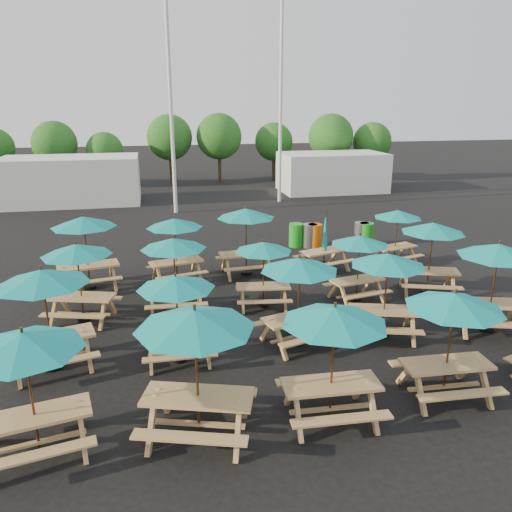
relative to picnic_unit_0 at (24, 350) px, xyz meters
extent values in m
plane|color=black|center=(5.43, 5.80, -2.04)|extent=(120.00, 120.00, 0.00)
cube|color=tan|center=(0.00, 0.00, -1.27)|extent=(1.97, 1.08, 0.06)
cube|color=tan|center=(0.14, -0.67, -1.57)|extent=(1.88, 0.63, 0.04)
cube|color=tan|center=(-0.14, 0.67, -1.57)|extent=(1.88, 0.63, 0.04)
cylinder|color=black|center=(0.00, 0.00, -1.99)|extent=(0.37, 0.37, 0.10)
cylinder|color=brown|center=(0.00, 0.00, -0.85)|extent=(0.05, 0.05, 2.38)
cone|color=#0E8B8D|center=(0.00, 0.00, 0.15)|extent=(2.34, 2.34, 0.33)
cube|color=tan|center=(-0.27, 3.07, -1.25)|extent=(2.05, 1.21, 0.06)
cube|color=tan|center=(-0.09, 2.39, -1.56)|extent=(1.92, 0.75, 0.04)
cube|color=tan|center=(-0.45, 3.76, -1.56)|extent=(1.92, 0.75, 0.04)
cylinder|color=black|center=(-0.27, 3.07, -1.98)|extent=(0.38, 0.38, 0.11)
cylinder|color=brown|center=(-0.27, 3.07, -0.81)|extent=(0.05, 0.05, 2.45)
cone|color=#0E8B8D|center=(-0.27, 3.07, 0.22)|extent=(2.50, 2.50, 0.34)
cube|color=tan|center=(0.10, 5.68, -1.30)|extent=(1.91, 1.17, 0.06)
cube|color=tan|center=(-0.08, 5.05, -1.59)|extent=(1.79, 0.74, 0.04)
cube|color=tan|center=(0.28, 6.31, -1.59)|extent=(1.79, 0.74, 0.04)
cylinder|color=black|center=(0.10, 5.68, -1.99)|extent=(0.36, 0.36, 0.10)
cylinder|color=brown|center=(0.10, 5.68, -0.89)|extent=(0.04, 0.04, 2.29)
cone|color=#0E8B8D|center=(0.10, 5.68, 0.07)|extent=(2.36, 2.36, 0.32)
cube|color=tan|center=(0.00, 8.33, -1.24)|extent=(2.05, 1.13, 0.06)
cube|color=tan|center=(0.14, 7.63, -1.55)|extent=(1.95, 0.65, 0.04)
cube|color=tan|center=(-0.15, 9.02, -1.55)|extent=(1.95, 0.65, 0.04)
cylinder|color=black|center=(0.00, 8.33, -1.98)|extent=(0.39, 0.39, 0.11)
cylinder|color=brown|center=(0.00, 8.33, -0.80)|extent=(0.05, 0.05, 2.48)
cone|color=#0E8B8D|center=(0.00, 8.33, 0.25)|extent=(2.44, 2.44, 0.34)
cube|color=tan|center=(2.81, -0.08, -1.21)|extent=(2.15, 1.35, 0.07)
cube|color=tan|center=(2.59, -0.78, -1.54)|extent=(2.00, 0.87, 0.04)
cube|color=tan|center=(3.04, 0.63, -1.54)|extent=(2.00, 0.87, 0.04)
cylinder|color=black|center=(2.81, -0.08, -1.98)|extent=(0.40, 0.40, 0.11)
cylinder|color=brown|center=(2.81, -0.08, -0.76)|extent=(0.05, 0.05, 2.56)
cone|color=#0E8B8D|center=(2.81, -0.08, 0.33)|extent=(2.68, 2.68, 0.36)
cube|color=tan|center=(2.62, 2.84, -1.34)|extent=(1.71, 0.68, 0.06)
cube|color=tan|center=(2.62, 2.21, -1.61)|extent=(1.70, 0.25, 0.04)
cube|color=tan|center=(2.63, 3.46, -1.61)|extent=(1.70, 0.25, 0.04)
cylinder|color=black|center=(2.62, 2.84, -1.99)|extent=(0.34, 0.34, 0.09)
cylinder|color=brown|center=(2.62, 2.84, -0.95)|extent=(0.04, 0.04, 2.17)
cone|color=#0E8B8D|center=(2.62, 2.84, -0.03)|extent=(1.83, 1.83, 0.30)
cube|color=tan|center=(2.71, 5.84, -1.31)|extent=(1.80, 0.75, 0.06)
cube|color=tan|center=(2.69, 5.19, -1.59)|extent=(1.78, 0.30, 0.04)
cube|color=tan|center=(2.73, 6.49, -1.59)|extent=(1.78, 0.30, 0.04)
cylinder|color=black|center=(2.71, 5.84, -1.99)|extent=(0.36, 0.36, 0.10)
cylinder|color=brown|center=(2.71, 5.84, -0.90)|extent=(0.04, 0.04, 2.27)
cone|color=#0E8B8D|center=(2.71, 5.84, 0.05)|extent=(1.95, 1.95, 0.32)
cube|color=tan|center=(2.88, 8.39, -1.31)|extent=(1.88, 1.08, 0.06)
cube|color=tan|center=(3.03, 7.76, -1.59)|extent=(1.78, 0.65, 0.04)
cube|color=tan|center=(2.72, 9.02, -1.59)|extent=(1.78, 0.65, 0.04)
cylinder|color=black|center=(2.88, 8.39, -1.99)|extent=(0.35, 0.35, 0.10)
cylinder|color=brown|center=(2.88, 8.39, -0.91)|extent=(0.04, 0.04, 2.27)
cone|color=#0E8B8D|center=(2.88, 8.39, 0.05)|extent=(2.28, 2.28, 0.32)
cube|color=tan|center=(5.37, -0.09, -1.27)|extent=(1.91, 0.81, 0.06)
cube|color=tan|center=(5.34, -0.78, -1.57)|extent=(1.89, 0.34, 0.04)
cube|color=tan|center=(5.40, 0.60, -1.57)|extent=(1.89, 0.34, 0.04)
cylinder|color=black|center=(5.37, -0.09, -1.99)|extent=(0.38, 0.38, 0.10)
cylinder|color=brown|center=(5.37, -0.09, -0.84)|extent=(0.05, 0.05, 2.40)
cone|color=#0E8B8D|center=(5.37, -0.09, 0.17)|extent=(2.09, 2.09, 0.33)
cube|color=tan|center=(5.64, 3.09, -1.29)|extent=(1.95, 1.20, 0.06)
cube|color=tan|center=(5.83, 2.45, -1.58)|extent=(1.82, 0.76, 0.04)
cube|color=tan|center=(5.45, 3.73, -1.58)|extent=(1.82, 0.76, 0.04)
cylinder|color=black|center=(5.64, 3.09, -1.99)|extent=(0.36, 0.36, 0.10)
cylinder|color=brown|center=(5.64, 3.09, -0.87)|extent=(0.04, 0.04, 2.33)
cone|color=#0E8B8D|center=(5.64, 3.09, 0.11)|extent=(2.41, 2.41, 0.32)
cube|color=tan|center=(5.30, 5.65, -1.38)|extent=(1.68, 0.83, 0.05)
cube|color=tan|center=(5.23, 5.06, -1.64)|extent=(1.63, 0.43, 0.04)
cube|color=tan|center=(5.38, 6.23, -1.64)|extent=(1.63, 0.43, 0.04)
cylinder|color=black|center=(5.30, 5.65, -1.99)|extent=(0.32, 0.32, 0.09)
cylinder|color=brown|center=(5.30, 5.65, -1.01)|extent=(0.04, 0.04, 2.06)
cone|color=#0E8B8D|center=(5.30, 5.65, -0.14)|extent=(1.92, 1.92, 0.29)
cube|color=tan|center=(5.36, 8.67, -1.25)|extent=(1.95, 0.86, 0.06)
cube|color=tan|center=(5.40, 7.97, -1.56)|extent=(1.92, 0.39, 0.04)
cube|color=tan|center=(5.31, 9.37, -1.56)|extent=(1.92, 0.39, 0.04)
cylinder|color=black|center=(5.36, 8.67, -1.98)|extent=(0.38, 0.38, 0.11)
cylinder|color=brown|center=(5.36, 8.67, -0.82)|extent=(0.05, 0.05, 2.44)
cone|color=#0E8B8D|center=(5.36, 8.67, 0.21)|extent=(2.16, 2.16, 0.34)
cube|color=tan|center=(7.99, 0.18, -1.28)|extent=(1.87, 0.80, 0.06)
cube|color=tan|center=(7.96, -0.50, -1.58)|extent=(1.85, 0.34, 0.04)
cube|color=tan|center=(8.02, 0.85, -1.58)|extent=(1.85, 0.34, 0.04)
cylinder|color=black|center=(7.99, 0.18, -1.99)|extent=(0.37, 0.37, 0.10)
cylinder|color=brown|center=(7.99, 0.18, -0.86)|extent=(0.05, 0.05, 2.35)
cone|color=#0E8B8D|center=(7.99, 0.18, 0.13)|extent=(2.05, 2.05, 0.33)
cube|color=tan|center=(7.98, 3.07, -1.30)|extent=(1.93, 1.19, 0.06)
cube|color=tan|center=(7.79, 2.44, -1.59)|extent=(1.80, 0.76, 0.04)
cube|color=tan|center=(8.17, 3.71, -1.59)|extent=(1.80, 0.76, 0.04)
cylinder|color=black|center=(7.98, 3.07, -1.99)|extent=(0.36, 0.36, 0.10)
cylinder|color=brown|center=(7.98, 3.07, -0.88)|extent=(0.04, 0.04, 2.31)
cone|color=#0E8B8D|center=(7.98, 3.07, 0.09)|extent=(2.40, 2.40, 0.32)
cube|color=tan|center=(8.26, 5.54, -1.35)|extent=(1.76, 0.97, 0.06)
cube|color=tan|center=(8.39, 4.95, -1.62)|extent=(1.68, 0.56, 0.04)
cube|color=tan|center=(8.14, 6.14, -1.62)|extent=(1.68, 0.56, 0.04)
cylinder|color=black|center=(8.26, 5.54, -1.99)|extent=(0.33, 0.33, 0.09)
cylinder|color=brown|center=(8.26, 5.54, -0.97)|extent=(0.04, 0.04, 2.13)
cone|color=#0E8B8D|center=(8.26, 5.54, -0.08)|extent=(2.10, 2.10, 0.30)
cube|color=tan|center=(8.24, 8.57, -1.30)|extent=(1.91, 1.18, 0.06)
cube|color=tan|center=(8.43, 7.94, -1.59)|extent=(1.78, 0.75, 0.04)
cube|color=tan|center=(8.06, 9.19, -1.59)|extent=(1.78, 0.75, 0.04)
cylinder|color=black|center=(8.24, 8.57, -1.99)|extent=(0.36, 0.36, 0.10)
cylinder|color=brown|center=(8.24, 8.57, -0.90)|extent=(0.04, 0.04, 2.28)
cone|color=#0E8B8D|center=(8.24, 8.57, -0.50)|extent=(0.22, 0.22, 1.49)
cube|color=tan|center=(10.91, 2.80, -1.24)|extent=(2.07, 1.28, 0.06)
cube|color=tan|center=(10.71, 2.12, -1.55)|extent=(1.93, 0.81, 0.04)
cube|color=tan|center=(11.12, 3.48, -1.55)|extent=(1.93, 0.81, 0.04)
cylinder|color=black|center=(10.91, 2.80, -1.98)|extent=(0.39, 0.39, 0.11)
cylinder|color=brown|center=(10.91, 2.80, -0.80)|extent=(0.05, 0.05, 2.47)
cone|color=#0E8B8D|center=(10.91, 2.80, 0.24)|extent=(2.57, 2.57, 0.34)
cube|color=tan|center=(10.75, 5.67, -1.27)|extent=(1.99, 1.29, 0.06)
cube|color=tan|center=(10.53, 5.03, -1.57)|extent=(1.84, 0.85, 0.04)
cube|color=tan|center=(10.98, 6.31, -1.57)|extent=(1.84, 0.85, 0.04)
cylinder|color=black|center=(10.75, 5.67, -1.99)|extent=(0.37, 0.37, 0.10)
cylinder|color=brown|center=(10.75, 5.67, -0.85)|extent=(0.05, 0.05, 2.37)
cone|color=#0E8B8D|center=(10.75, 5.67, 0.15)|extent=(2.52, 2.52, 0.33)
cube|color=tan|center=(11.11, 8.68, -1.35)|extent=(1.78, 1.08, 0.06)
cube|color=tan|center=(11.28, 8.10, -1.62)|extent=(1.66, 0.68, 0.04)
cube|color=tan|center=(10.95, 9.27, -1.62)|extent=(1.66, 0.68, 0.04)
cylinder|color=black|center=(11.11, 8.68, -1.99)|extent=(0.33, 0.33, 0.09)
cylinder|color=brown|center=(11.11, 8.68, -0.98)|extent=(0.04, 0.04, 2.12)
cone|color=#0E8B8D|center=(11.11, 8.68, -0.08)|extent=(2.19, 2.19, 0.30)
cylinder|color=#1C9A1C|center=(8.12, 11.81, -1.54)|extent=(0.62, 0.62, 1.00)
cylinder|color=#D15A0C|center=(8.87, 11.55, -1.54)|extent=(0.62, 0.62, 1.00)
cylinder|color=gray|center=(8.66, 11.61, -1.54)|extent=(0.62, 0.62, 1.00)
cylinder|color=gray|center=(10.93, 11.44, -1.54)|extent=(0.62, 0.62, 1.00)
cylinder|color=#1C9A1C|center=(11.09, 11.31, -1.54)|extent=(0.62, 0.62, 1.00)
cylinder|color=silver|center=(3.43, 19.80, 3.96)|extent=(0.20, 0.20, 12.00)
cylinder|color=silver|center=(9.93, 21.80, 3.96)|extent=(0.20, 0.20, 12.00)
cube|color=silver|center=(-2.57, 23.80, -0.64)|extent=(8.00, 4.00, 2.80)
cube|color=silver|center=(14.43, 24.80, -0.74)|extent=(7.00, 4.00, 2.60)
cylinder|color=#382314|center=(-4.32, 29.71, -0.97)|extent=(0.24, 0.24, 2.14)
sphere|color=#1E5919|center=(-4.32, 29.71, 1.12)|extent=(3.11, 3.11, 3.11)
cylinder|color=#382314|center=(-0.96, 29.46, -1.15)|extent=(0.24, 0.24, 1.78)
sphere|color=#1E5919|center=(-0.96, 29.46, 0.60)|extent=(2.59, 2.59, 2.59)
cylinder|color=#382314|center=(3.68, 30.52, -0.88)|extent=(0.24, 0.24, 2.31)
sphere|color=#1E5919|center=(3.68, 30.52, 1.38)|extent=(3.36, 3.36, 3.36)
cylinder|color=#382314|center=(7.33, 30.06, -0.86)|extent=(0.24, 0.24, 2.35)
sphere|color=#1E5919|center=(7.33, 30.06, 1.43)|extent=(3.41, 3.41, 3.41)
cylinder|color=#382314|center=(11.65, 30.48, -1.03)|extent=(0.24, 0.24, 2.02)
sphere|color=#1E5919|center=(11.65, 30.48, 0.94)|extent=(2.94, 2.94, 2.94)
cylinder|color=#382314|center=(15.66, 28.70, -0.88)|extent=(0.24, 0.24, 2.32)
sphere|color=#1E5919|center=(15.66, 28.70, 1.40)|extent=(3.38, 3.38, 3.38)
cylinder|color=#382314|center=(19.05, 28.73, -1.02)|extent=(0.24, 0.24, 2.03)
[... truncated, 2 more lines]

